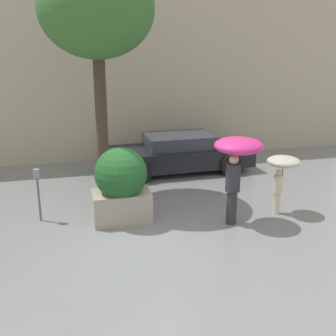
# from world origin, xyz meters

# --- Properties ---
(ground_plane) EXTENTS (40.00, 40.00, 0.00)m
(ground_plane) POSITION_xyz_m (0.00, 0.00, 0.00)
(ground_plane) COLOR slate
(building_facade) EXTENTS (18.00, 0.30, 6.00)m
(building_facade) POSITION_xyz_m (0.00, 6.50, 3.00)
(building_facade) COLOR #B7A88E
(building_facade) RESTS_ON ground
(planter_box) EXTENTS (1.29, 1.18, 1.73)m
(planter_box) POSITION_xyz_m (-0.20, 1.16, 0.90)
(planter_box) COLOR #9E9384
(planter_box) RESTS_ON ground
(person_adult) EXTENTS (1.07, 1.07, 1.96)m
(person_adult) POSITION_xyz_m (2.26, 0.50, 1.58)
(person_adult) COLOR #2D2D33
(person_adult) RESTS_ON ground
(person_child) EXTENTS (0.77, 0.77, 1.40)m
(person_child) POSITION_xyz_m (3.51, 0.75, 1.14)
(person_child) COLOR beige
(person_child) RESTS_ON ground
(parked_car_near) EXTENTS (4.56, 1.99, 1.18)m
(parked_car_near) POSITION_xyz_m (2.04, 4.55, 0.57)
(parked_car_near) COLOR black
(parked_car_near) RESTS_ON ground
(street_tree) EXTENTS (2.73, 2.73, 5.83)m
(street_tree) POSITION_xyz_m (-0.44, 2.83, 4.62)
(street_tree) COLOR #423323
(street_tree) RESTS_ON ground
(parking_meter) EXTENTS (0.14, 0.14, 1.23)m
(parking_meter) POSITION_xyz_m (-2.02, 1.62, 0.89)
(parking_meter) COLOR #595B60
(parking_meter) RESTS_ON ground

